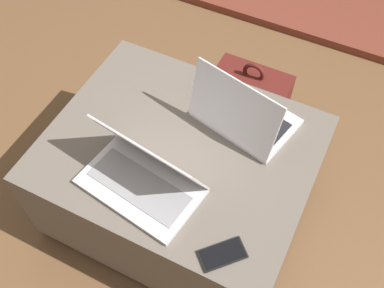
# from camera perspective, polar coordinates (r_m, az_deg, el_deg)

# --- Properties ---
(ground_plane) EXTENTS (14.00, 14.00, 0.00)m
(ground_plane) POSITION_cam_1_polar(r_m,az_deg,el_deg) (1.89, -1.28, -8.01)
(ground_plane) COLOR brown
(ottoman) EXTENTS (0.90, 0.73, 0.44)m
(ottoman) POSITION_cam_1_polar(r_m,az_deg,el_deg) (1.70, -1.42, -4.56)
(ottoman) COLOR #3D3832
(ottoman) RESTS_ON ground_plane
(laptop_near) EXTENTS (0.40, 0.28, 0.22)m
(laptop_near) POSITION_cam_1_polar(r_m,az_deg,el_deg) (1.40, -6.16, -3.94)
(laptop_near) COLOR silver
(laptop_near) RESTS_ON ottoman
(laptop_far) EXTENTS (0.38, 0.31, 0.24)m
(laptop_far) POSITION_cam_1_polar(r_m,az_deg,el_deg) (1.54, 6.35, 3.69)
(laptop_far) COLOR silver
(laptop_far) RESTS_ON ottoman
(cell_phone) EXTENTS (0.14, 0.14, 0.01)m
(cell_phone) POSITION_cam_1_polar(r_m,az_deg,el_deg) (1.33, 3.90, -13.78)
(cell_phone) COLOR black
(cell_phone) RESTS_ON ottoman
(backpack) EXTENTS (0.31, 0.20, 0.46)m
(backpack) POSITION_cam_1_polar(r_m,az_deg,el_deg) (1.96, 7.22, 4.58)
(backpack) COLOR #5B1E19
(backpack) RESTS_ON ground_plane
(fireplace_hearth) EXTENTS (1.40, 0.50, 0.04)m
(fireplace_hearth) POSITION_cam_1_polar(r_m,az_deg,el_deg) (2.81, 13.14, 16.98)
(fireplace_hearth) COLOR brown
(fireplace_hearth) RESTS_ON ground_plane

